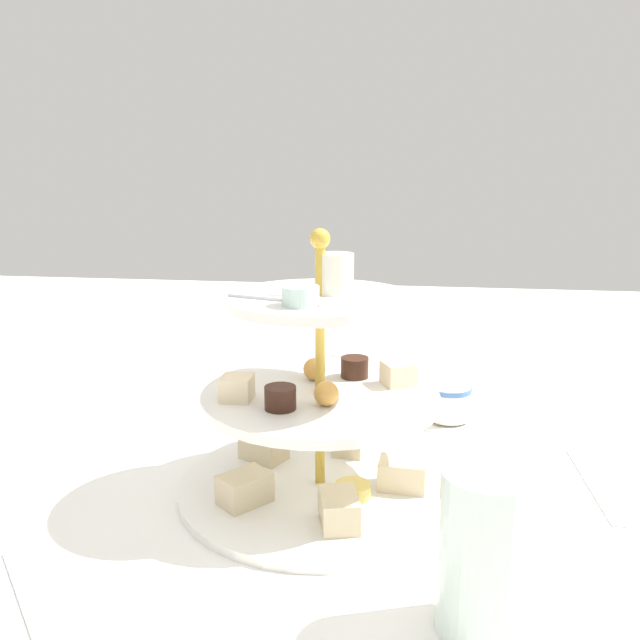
{
  "coord_description": "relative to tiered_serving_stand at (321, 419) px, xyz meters",
  "views": [
    {
      "loc": [
        0.09,
        -0.63,
        0.34
      ],
      "look_at": [
        0.0,
        0.0,
        0.18
      ],
      "focal_mm": 37.44,
      "sensor_mm": 36.0,
      "label": 1
    }
  ],
  "objects": [
    {
      "name": "tiered_serving_stand",
      "position": [
        0.0,
        0.0,
        0.0
      ],
      "size": [
        0.29,
        0.29,
        0.28
      ],
      "color": "white",
      "rests_on": "ground_plane"
    },
    {
      "name": "water_glass_tall_right",
      "position": [
        0.15,
        -0.19,
        -0.02
      ],
      "size": [
        0.07,
        0.07,
        0.13
      ],
      "primitive_type": "cylinder",
      "color": "silver",
      "rests_on": "ground_plane"
    },
    {
      "name": "butter_knife_left",
      "position": [
        -0.2,
        -0.21,
        -0.08
      ],
      "size": [
        0.12,
        0.14,
        0.0
      ],
      "primitive_type": "cube",
      "rotation": [
        0.0,
        0.0,
        5.44
      ],
      "color": "silver",
      "rests_on": "ground_plane"
    },
    {
      "name": "water_glass_short_left",
      "position": [
        0.01,
        0.24,
        -0.04
      ],
      "size": [
        0.06,
        0.06,
        0.08
      ],
      "primitive_type": "cylinder",
      "color": "silver",
      "rests_on": "ground_plane"
    },
    {
      "name": "butter_knife_right",
      "position": [
        0.29,
        0.05,
        -0.08
      ],
      "size": [
        0.02,
        0.17,
        0.0
      ],
      "primitive_type": "cube",
      "rotation": [
        0.0,
        0.0,
        7.89
      ],
      "color": "silver",
      "rests_on": "ground_plane"
    },
    {
      "name": "teacup_with_saucer",
      "position": [
        0.14,
        0.21,
        -0.06
      ],
      "size": [
        0.09,
        0.09,
        0.05
      ],
      "color": "white",
      "rests_on": "ground_plane"
    },
    {
      "name": "ground_plane",
      "position": [
        -0.0,
        0.0,
        -0.08
      ],
      "size": [
        2.4,
        2.4,
        0.0
      ],
      "primitive_type": "plane",
      "color": "white"
    }
  ]
}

